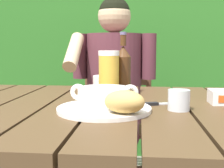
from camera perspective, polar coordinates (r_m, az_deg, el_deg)
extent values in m
cube|color=#4A351F|center=(1.05, -16.22, -4.60)|extent=(0.14, 0.92, 0.04)
cube|color=#4A351F|center=(1.01, -7.99, -4.92)|extent=(0.14, 0.92, 0.04)
cube|color=#4A351F|center=(0.98, 0.85, -5.14)|extent=(0.14, 0.92, 0.04)
cube|color=#4A351F|center=(0.98, 9.89, -5.25)|extent=(0.14, 0.92, 0.04)
cube|color=#4A351F|center=(1.01, 18.71, -5.22)|extent=(0.14, 0.92, 0.04)
cube|color=#4A351F|center=(1.41, 2.19, -3.67)|extent=(1.34, 0.03, 0.08)
cube|color=#296520|center=(2.77, 3.75, 3.80)|extent=(3.04, 0.60, 1.57)
cylinder|color=#4C3823|center=(3.05, -11.22, 3.82)|extent=(0.10, 0.10, 1.56)
cylinder|color=#4C3823|center=(3.03, 20.76, 5.29)|extent=(0.10, 0.10, 1.75)
cylinder|color=brown|center=(2.13, 7.02, -12.98)|extent=(0.04, 0.04, 0.44)
cylinder|color=brown|center=(2.16, -4.68, -12.67)|extent=(0.04, 0.04, 0.44)
cube|color=brown|center=(1.87, 0.70, -8.29)|extent=(0.46, 0.43, 0.02)
cylinder|color=brown|center=(2.02, 7.22, -0.94)|extent=(0.04, 0.04, 0.45)
cylinder|color=brown|center=(2.05, -4.81, -0.78)|extent=(0.04, 0.04, 0.45)
cube|color=brown|center=(2.03, 1.15, -2.76)|extent=(0.43, 0.02, 0.04)
cube|color=brown|center=(2.01, 1.16, 0.41)|extent=(0.43, 0.02, 0.04)
cube|color=brown|center=(2.00, 1.17, 3.62)|extent=(0.43, 0.02, 0.04)
cylinder|color=#592B34|center=(1.66, 3.10, -8.37)|extent=(0.13, 0.40, 0.13)
cylinder|color=#592B34|center=(1.67, -2.78, -8.23)|extent=(0.13, 0.40, 0.13)
cylinder|color=#592B34|center=(1.71, 0.45, 1.07)|extent=(0.32, 0.32, 0.52)
sphere|color=tan|center=(1.71, 0.46, 13.20)|extent=(0.19, 0.19, 0.19)
sphere|color=black|center=(1.71, 0.46, 13.83)|extent=(0.18, 0.18, 0.18)
cylinder|color=#592B34|center=(1.68, 7.25, 5.40)|extent=(0.08, 0.08, 0.26)
cylinder|color=#592B34|center=(1.71, -6.32, 5.45)|extent=(0.08, 0.08, 0.26)
cylinder|color=tan|center=(1.56, -7.52, 6.34)|extent=(0.07, 0.25, 0.21)
cylinder|color=white|center=(0.89, -1.56, -4.91)|extent=(0.29, 0.29, 0.01)
cylinder|color=white|center=(0.88, -1.57, -2.62)|extent=(0.16, 0.16, 0.06)
cylinder|color=#A44E21|center=(0.88, -1.58, -1.77)|extent=(0.14, 0.14, 0.01)
torus|color=white|center=(0.89, -6.66, -1.57)|extent=(0.05, 0.01, 0.05)
torus|color=white|center=(0.87, 3.62, -1.73)|extent=(0.05, 0.01, 0.05)
ellipsoid|color=tan|center=(0.80, 2.45, -3.50)|extent=(0.14, 0.12, 0.06)
cylinder|color=gold|center=(1.12, -0.62, 1.50)|extent=(0.08, 0.08, 0.16)
cylinder|color=white|center=(1.12, -0.62, 6.09)|extent=(0.08, 0.08, 0.02)
cylinder|color=#492B14|center=(1.18, 2.19, 1.63)|extent=(0.06, 0.06, 0.15)
cone|color=#492B14|center=(1.17, 2.21, 6.44)|extent=(0.06, 0.06, 0.04)
cylinder|color=#492B14|center=(1.17, 2.22, 8.58)|extent=(0.02, 0.02, 0.04)
cylinder|color=slate|center=(1.17, 2.23, 9.94)|extent=(0.03, 0.03, 0.01)
cylinder|color=silver|center=(0.92, 13.01, -3.08)|extent=(0.07, 0.07, 0.06)
cube|color=silver|center=(1.00, 10.53, -3.81)|extent=(0.11, 0.05, 0.00)
cube|color=black|center=(0.98, 7.39, -3.89)|extent=(0.06, 0.04, 0.01)
cylinder|color=white|center=(1.34, -0.91, 0.33)|extent=(0.13, 0.13, 0.06)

